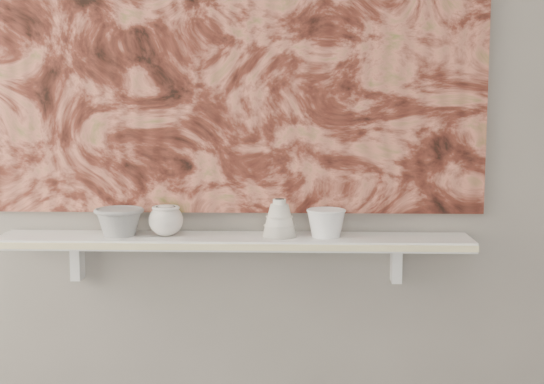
{
  "coord_description": "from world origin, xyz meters",
  "views": [
    {
      "loc": [
        0.19,
        -0.7,
        1.34
      ],
      "look_at": [
        0.11,
        1.49,
        1.07
      ],
      "focal_mm": 50.0,
      "sensor_mm": 36.0,
      "label": 1
    }
  ],
  "objects_px": {
    "bowl_grey": "(119,221)",
    "bell_vessel": "(279,218)",
    "shelf": "(234,241)",
    "bowl_white": "(326,223)",
    "cup_cream": "(166,220)",
    "painting": "(235,29)"
  },
  "relations": [
    {
      "from": "painting",
      "to": "bell_vessel",
      "type": "xyz_separation_m",
      "value": [
        0.14,
        -0.08,
        -0.55
      ]
    },
    {
      "from": "bowl_grey",
      "to": "bell_vessel",
      "type": "bearing_deg",
      "value": 0.0
    },
    {
      "from": "bell_vessel",
      "to": "shelf",
      "type": "bearing_deg",
      "value": 180.0
    },
    {
      "from": "bowl_grey",
      "to": "shelf",
      "type": "bearing_deg",
      "value": 0.0
    },
    {
      "from": "shelf",
      "to": "cup_cream",
      "type": "bearing_deg",
      "value": 180.0
    },
    {
      "from": "painting",
      "to": "cup_cream",
      "type": "distance_m",
      "value": 0.6
    },
    {
      "from": "shelf",
      "to": "cup_cream",
      "type": "distance_m",
      "value": 0.21
    },
    {
      "from": "painting",
      "to": "shelf",
      "type": "bearing_deg",
      "value": -90.0
    },
    {
      "from": "bowl_grey",
      "to": "cup_cream",
      "type": "relative_size",
      "value": 1.45
    },
    {
      "from": "painting",
      "to": "bowl_white",
      "type": "bearing_deg",
      "value": -16.38
    },
    {
      "from": "shelf",
      "to": "bowl_grey",
      "type": "bearing_deg",
      "value": 180.0
    },
    {
      "from": "bowl_grey",
      "to": "bell_vessel",
      "type": "distance_m",
      "value": 0.48
    },
    {
      "from": "shelf",
      "to": "bowl_white",
      "type": "height_order",
      "value": "bowl_white"
    },
    {
      "from": "shelf",
      "to": "bell_vessel",
      "type": "relative_size",
      "value": 12.46
    },
    {
      "from": "cup_cream",
      "to": "bell_vessel",
      "type": "relative_size",
      "value": 0.91
    },
    {
      "from": "shelf",
      "to": "cup_cream",
      "type": "relative_size",
      "value": 13.72
    },
    {
      "from": "bell_vessel",
      "to": "painting",
      "type": "bearing_deg",
      "value": 149.39
    },
    {
      "from": "cup_cream",
      "to": "bell_vessel",
      "type": "bearing_deg",
      "value": 0.0
    },
    {
      "from": "shelf",
      "to": "bowl_white",
      "type": "distance_m",
      "value": 0.28
    },
    {
      "from": "shelf",
      "to": "bell_vessel",
      "type": "bearing_deg",
      "value": 0.0
    },
    {
      "from": "shelf",
      "to": "cup_cream",
      "type": "xyz_separation_m",
      "value": [
        -0.2,
        0.0,
        0.06
      ]
    },
    {
      "from": "painting",
      "to": "bowl_white",
      "type": "relative_size",
      "value": 12.94
    }
  ]
}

